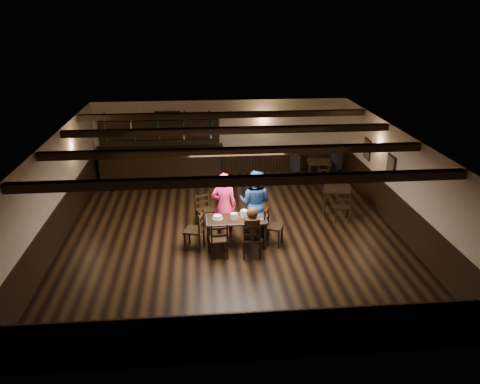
{
  "coord_description": "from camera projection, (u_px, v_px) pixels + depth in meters",
  "views": [
    {
      "loc": [
        -0.82,
        -11.41,
        5.68
      ],
      "look_at": [
        0.23,
        0.2,
        1.11
      ],
      "focal_mm": 35.0,
      "sensor_mm": 36.0,
      "label": 1
    }
  ],
  "objects": [
    {
      "name": "ground",
      "position": [
        232.0,
        233.0,
        12.72
      ],
      "size": [
        10.0,
        10.0,
        0.0
      ],
      "primitive_type": "plane",
      "color": "black",
      "rests_on": "ground"
    },
    {
      "name": "back_table_b",
      "position": [
        319.0,
        164.0,
        16.25
      ],
      "size": [
        0.94,
        0.94,
        0.75
      ],
      "color": "black",
      "rests_on": "ground"
    },
    {
      "name": "plate_stack_a",
      "position": [
        234.0,
        216.0,
        11.72
      ],
      "size": [
        0.17,
        0.17,
        0.16
      ],
      "primitive_type": "cylinder",
      "color": "white",
      "rests_on": "dining_table"
    },
    {
      "name": "tea_light",
      "position": [
        236.0,
        215.0,
        11.92
      ],
      "size": [
        0.05,
        0.05,
        0.06
      ],
      "color": "#A5A8AD",
      "rests_on": "dining_table"
    },
    {
      "name": "chair_near_left",
      "position": [
        219.0,
        238.0,
        11.25
      ],
      "size": [
        0.46,
        0.44,
        0.93
      ],
      "color": "black",
      "rests_on": "ground"
    },
    {
      "name": "chair_end_right",
      "position": [
        270.0,
        223.0,
        11.93
      ],
      "size": [
        0.59,
        0.6,
        1.01
      ],
      "color": "black",
      "rests_on": "ground"
    },
    {
      "name": "menu_blue",
      "position": [
        258.0,
        216.0,
        11.94
      ],
      "size": [
        0.3,
        0.21,
        0.0
      ],
      "primitive_type": "cube",
      "rotation": [
        0.0,
        0.0,
        0.01
      ],
      "color": "navy",
      "rests_on": "dining_table"
    },
    {
      "name": "salt_shaker",
      "position": [
        249.0,
        218.0,
        11.7
      ],
      "size": [
        0.04,
        0.04,
        0.1
      ],
      "primitive_type": "cylinder",
      "color": "silver",
      "rests_on": "dining_table"
    },
    {
      "name": "back_table_a",
      "position": [
        337.0,
        191.0,
        13.83
      ],
      "size": [
        1.0,
        1.0,
        0.75
      ],
      "color": "black",
      "rests_on": "ground"
    },
    {
      "name": "plate_stack_b",
      "position": [
        244.0,
        214.0,
        11.8
      ],
      "size": [
        0.17,
        0.17,
        0.2
      ],
      "primitive_type": "cylinder",
      "color": "white",
      "rests_on": "dining_table"
    },
    {
      "name": "bar_counter",
      "position": [
        161.0,
        158.0,
        16.65
      ],
      "size": [
        4.43,
        0.7,
        2.2
      ],
      "color": "black",
      "rests_on": "ground"
    },
    {
      "name": "bg_patron_right",
      "position": [
        337.0,
        157.0,
        16.29
      ],
      "size": [
        0.34,
        0.44,
        0.79
      ],
      "color": "black",
      "rests_on": "ground"
    },
    {
      "name": "bg_patron_left",
      "position": [
        295.0,
        159.0,
        16.06
      ],
      "size": [
        0.28,
        0.41,
        0.79
      ],
      "color": "black",
      "rests_on": "ground"
    },
    {
      "name": "dining_table",
      "position": [
        236.0,
        221.0,
        11.83
      ],
      "size": [
        1.54,
        0.79,
        0.75
      ],
      "color": "black",
      "rests_on": "ground"
    },
    {
      "name": "menu_red",
      "position": [
        258.0,
        219.0,
        11.78
      ],
      "size": [
        0.32,
        0.26,
        0.0
      ],
      "primitive_type": "cube",
      "rotation": [
        0.0,
        0.0,
        0.26
      ],
      "color": "maroon",
      "rests_on": "dining_table"
    },
    {
      "name": "man_blue",
      "position": [
        255.0,
        202.0,
        12.4
      ],
      "size": [
        1.06,
        0.96,
        1.78
      ],
      "primitive_type": "imported",
      "rotation": [
        0.0,
        0.0,
        2.74
      ],
      "color": "navy",
      "rests_on": "ground"
    },
    {
      "name": "pepper_shaker",
      "position": [
        252.0,
        218.0,
        11.71
      ],
      "size": [
        0.04,
        0.04,
        0.1
      ],
      "primitive_type": "cylinder",
      "color": "#A5A8AD",
      "rests_on": "dining_table"
    },
    {
      "name": "chair_end_left",
      "position": [
        197.0,
        227.0,
        11.67
      ],
      "size": [
        0.56,
        0.58,
        1.01
      ],
      "color": "black",
      "rests_on": "ground"
    },
    {
      "name": "chair_far_pushed",
      "position": [
        204.0,
        207.0,
        13.02
      ],
      "size": [
        0.56,
        0.55,
        0.93
      ],
      "color": "black",
      "rests_on": "ground"
    },
    {
      "name": "chair_near_right",
      "position": [
        252.0,
        238.0,
        11.23
      ],
      "size": [
        0.47,
        0.45,
        0.95
      ],
      "color": "black",
      "rests_on": "ground"
    },
    {
      "name": "room_shell",
      "position": [
        232.0,
        172.0,
        12.12
      ],
      "size": [
        9.02,
        10.02,
        2.71
      ],
      "color": "beige",
      "rests_on": "ground"
    },
    {
      "name": "cake",
      "position": [
        218.0,
        217.0,
        11.77
      ],
      "size": [
        0.27,
        0.27,
        0.09
      ],
      "color": "white",
      "rests_on": "dining_table"
    },
    {
      "name": "drink_glass",
      "position": [
        246.0,
        215.0,
        11.89
      ],
      "size": [
        0.06,
        0.06,
        0.09
      ],
      "primitive_type": "cylinder",
      "color": "silver",
      "rests_on": "dining_table"
    },
    {
      "name": "woman_pink",
      "position": [
        224.0,
        206.0,
        12.18
      ],
      "size": [
        0.7,
        0.5,
        1.8
      ],
      "primitive_type": "imported",
      "rotation": [
        0.0,
        0.0,
        3.04
      ],
      "color": "#F2399E",
      "rests_on": "ground"
    },
    {
      "name": "seated_person",
      "position": [
        252.0,
        225.0,
        11.18
      ],
      "size": [
        0.36,
        0.54,
        0.89
      ],
      "color": "black",
      "rests_on": "ground"
    }
  ]
}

